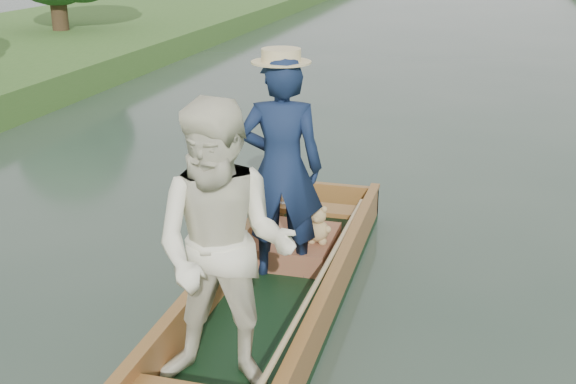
# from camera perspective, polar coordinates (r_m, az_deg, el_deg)

# --- Properties ---
(ground) EXTENTS (120.00, 120.00, 0.00)m
(ground) POSITION_cam_1_polar(r_m,az_deg,el_deg) (6.25, -1.47, -10.05)
(ground) COLOR #283D30
(ground) RESTS_ON ground
(punt) EXTENTS (1.12, 5.00, 2.16)m
(punt) POSITION_cam_1_polar(r_m,az_deg,el_deg) (5.65, -2.55, -3.90)
(punt) COLOR black
(punt) RESTS_ON ground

